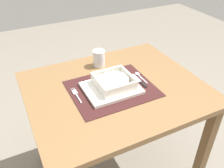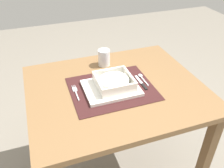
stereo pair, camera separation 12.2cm
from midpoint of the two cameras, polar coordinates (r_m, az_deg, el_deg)
dining_table at (r=1.31m, az=3.54°, el=-4.60°), size 0.90×0.75×0.72m
placemat at (r=1.24m, az=2.82°, el=-1.19°), size 0.42×0.35×0.00m
serving_plate at (r=1.22m, az=2.61°, el=-1.01°), size 0.27×0.22×0.02m
porridge_bowl at (r=1.22m, az=3.36°, el=0.36°), size 0.18×0.18×0.05m
fork at (r=1.21m, az=-5.81°, el=-1.85°), size 0.02×0.13×0.00m
spoon at (r=1.33m, az=9.55°, el=1.62°), size 0.02×0.12×0.01m
butter_knife at (r=1.28m, az=9.75°, el=0.08°), size 0.01×0.14×0.01m
drinking_glass at (r=1.42m, az=0.56°, el=5.98°), size 0.07×0.07×0.10m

